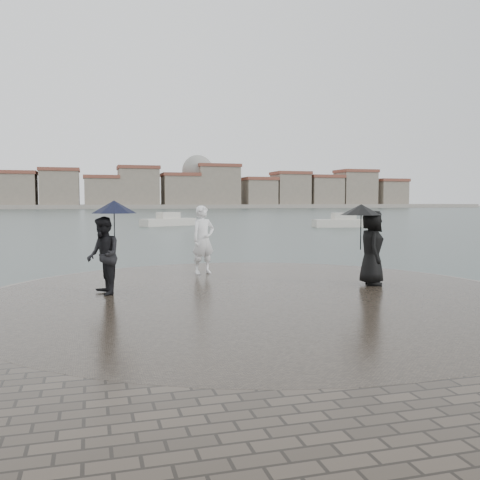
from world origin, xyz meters
name	(u,v)px	position (x,y,z in m)	size (l,w,h in m)	color
ground	(323,354)	(0.00, 0.00, 0.00)	(400.00, 400.00, 0.00)	#2B3835
kerb_ring	(256,303)	(0.00, 3.50, 0.16)	(12.50, 12.50, 0.32)	gray
quay_tip	(256,302)	(0.00, 3.50, 0.18)	(11.90, 11.90, 0.36)	#2D261E
statue	(203,240)	(-0.44, 7.01, 1.31)	(0.69, 0.45, 1.90)	white
visitor_left	(106,244)	(-3.15, 4.35, 1.46)	(1.15, 1.07, 2.04)	black
visitor_right	(369,239)	(3.01, 3.97, 1.47)	(1.19, 1.12, 1.95)	black
far_skyline	(80,190)	(-6.29, 160.71, 5.61)	(260.00, 20.00, 37.00)	gray
boats	(170,225)	(2.90, 36.39, 0.38)	(37.94, 17.44, 1.50)	beige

